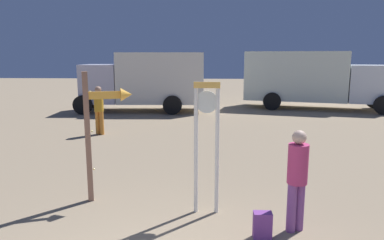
{
  "coord_description": "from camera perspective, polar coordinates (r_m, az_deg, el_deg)",
  "views": [
    {
      "loc": [
        0.69,
        -3.39,
        2.72
      ],
      "look_at": [
        0.25,
        4.98,
        1.2
      ],
      "focal_mm": 33.02,
      "sensor_mm": 36.0,
      "label": 1
    }
  ],
  "objects": [
    {
      "name": "backpack",
      "position": [
        5.64,
        11.29,
        -16.38
      ],
      "size": [
        0.27,
        0.21,
        0.42
      ],
      "color": "#763A8E",
      "rests_on": "ground_plane"
    },
    {
      "name": "person_near_clock",
      "position": [
        5.73,
        16.63,
        -8.61
      ],
      "size": [
        0.31,
        0.31,
        1.62
      ],
      "color": "#824890",
      "rests_on": "ground_plane"
    },
    {
      "name": "standing_clock",
      "position": [
        6.03,
        2.37,
        -2.47
      ],
      "size": [
        0.44,
        0.11,
        2.3
      ],
      "color": "white",
      "rests_on": "ground_plane"
    },
    {
      "name": "arrow_sign",
      "position": [
        6.76,
        -14.29,
        0.14
      ],
      "size": [
        0.9,
        0.46,
        2.45
      ],
      "color": "#926853",
      "rests_on": "ground_plane"
    },
    {
      "name": "box_truck_near",
      "position": [
        17.78,
        -7.31,
        6.49
      ],
      "size": [
        6.26,
        2.66,
        2.89
      ],
      "color": "silver",
      "rests_on": "ground_plane"
    },
    {
      "name": "box_truck_far",
      "position": [
        19.43,
        18.33,
        6.49
      ],
      "size": [
        7.41,
        3.86,
        2.96
      ],
      "color": "silver",
      "rests_on": "ground_plane"
    },
    {
      "name": "person_distant",
      "position": [
        12.72,
        -14.8,
        1.92
      ],
      "size": [
        0.33,
        0.33,
        1.7
      ],
      "color": "orange",
      "rests_on": "ground_plane"
    }
  ]
}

